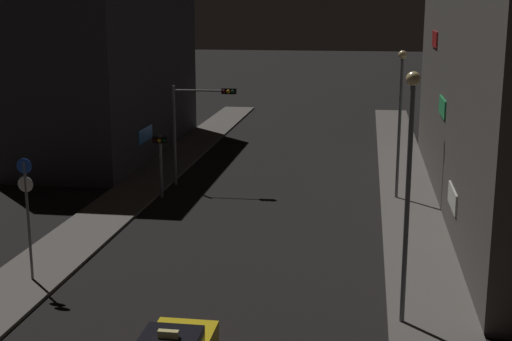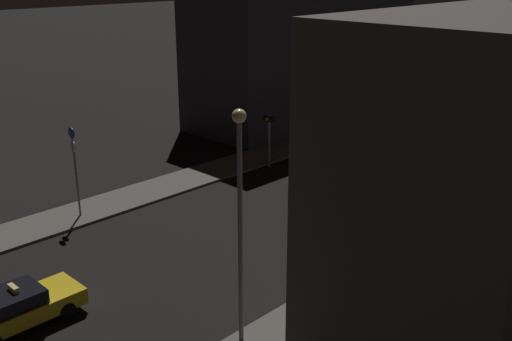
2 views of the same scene
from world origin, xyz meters
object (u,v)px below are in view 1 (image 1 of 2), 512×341
object	(u,v)px
street_lamp_far_block	(400,108)
traffic_light_left_kerb	(160,153)
sign_pole_left	(27,208)
street_lamp_near_block	(409,170)
traffic_light_overhead	(196,115)

from	to	relation	value
street_lamp_far_block	traffic_light_left_kerb	bearing A→B (deg)	-173.35
sign_pole_left	street_lamp_near_block	bearing A→B (deg)	-7.06
street_lamp_near_block	street_lamp_far_block	bearing A→B (deg)	88.60
traffic_light_left_kerb	street_lamp_far_block	size ratio (longest dim) A/B	0.44
sign_pole_left	street_lamp_near_block	distance (m)	13.68
traffic_light_overhead	sign_pole_left	distance (m)	15.65
traffic_light_overhead	street_lamp_far_block	xyz separation A→B (m)	(11.08, -1.46, 0.86)
street_lamp_near_block	traffic_light_left_kerb	bearing A→B (deg)	130.30
traffic_light_overhead	traffic_light_left_kerb	size ratio (longest dim) A/B	1.68
traffic_light_overhead	street_lamp_near_block	xyz separation A→B (m)	(10.70, -17.04, 1.10)
traffic_light_left_kerb	traffic_light_overhead	bearing A→B (deg)	66.03
traffic_light_overhead	traffic_light_left_kerb	distance (m)	3.55
traffic_light_overhead	sign_pole_left	world-z (taller)	traffic_light_overhead
traffic_light_overhead	traffic_light_left_kerb	bearing A→B (deg)	-113.97
traffic_light_left_kerb	street_lamp_near_block	xyz separation A→B (m)	(11.99, -14.14, 2.70)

